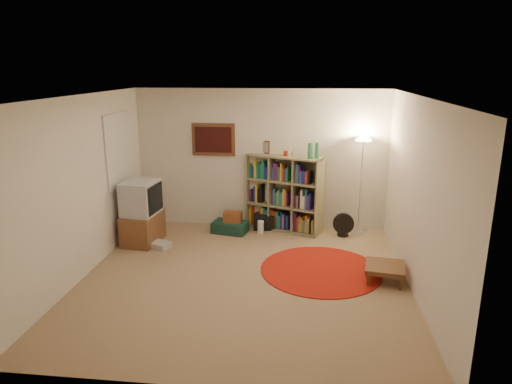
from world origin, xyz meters
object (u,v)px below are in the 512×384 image
(floor_lamp, at_px, (363,154))
(side_table, at_px, (385,268))
(bookshelf, at_px, (283,194))
(tv_stand, at_px, (142,213))
(suitcase, at_px, (230,227))
(floor_fan, at_px, (343,225))

(floor_lamp, xyz_separation_m, side_table, (0.17, -1.89, -1.23))
(bookshelf, bearing_deg, floor_lamp, 18.30)
(tv_stand, distance_m, suitcase, 1.56)
(bookshelf, xyz_separation_m, side_table, (1.51, -1.96, -0.46))
(suitcase, height_order, side_table, side_table)
(floor_lamp, height_order, suitcase, floor_lamp)
(floor_lamp, xyz_separation_m, suitcase, (-2.27, -0.22, -1.33))
(bookshelf, distance_m, floor_fan, 1.19)
(floor_lamp, distance_m, tv_stand, 3.84)
(floor_lamp, distance_m, suitcase, 2.64)
(floor_lamp, distance_m, floor_fan, 1.27)
(bookshelf, relative_size, tv_stand, 1.54)
(floor_fan, bearing_deg, floor_lamp, 39.18)
(floor_lamp, height_order, tv_stand, floor_lamp)
(bookshelf, xyz_separation_m, floor_lamp, (1.34, -0.07, 0.77))
(tv_stand, relative_size, suitcase, 1.59)
(tv_stand, bearing_deg, suitcase, 31.32)
(suitcase, bearing_deg, floor_fan, 12.66)
(bookshelf, distance_m, floor_lamp, 1.55)
(floor_fan, height_order, suitcase, floor_fan)
(floor_lamp, xyz_separation_m, tv_stand, (-3.63, -0.86, -0.92))
(floor_fan, distance_m, suitcase, 2.00)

